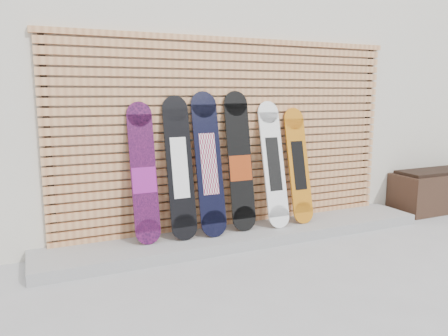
{
  "coord_description": "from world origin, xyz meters",
  "views": [
    {
      "loc": [
        -2.35,
        -3.62,
        1.68
      ],
      "look_at": [
        -0.37,
        0.75,
        0.85
      ],
      "focal_mm": 35.0,
      "sensor_mm": 36.0,
      "label": 1
    }
  ],
  "objects_px": {
    "snowboard_3": "(240,162)",
    "snowboard_5": "(298,165)",
    "snowboard_0": "(144,174)",
    "planter_box": "(435,190)",
    "snowboard_1": "(180,168)",
    "snowboard_4": "(273,164)",
    "snowboard_2": "(209,164)"
  },
  "relations": [
    {
      "from": "snowboard_0",
      "to": "snowboard_2",
      "type": "height_order",
      "value": "snowboard_2"
    },
    {
      "from": "planter_box",
      "to": "snowboard_4",
      "type": "relative_size",
      "value": 0.9
    },
    {
      "from": "snowboard_1",
      "to": "snowboard_5",
      "type": "relative_size",
      "value": 1.11
    },
    {
      "from": "snowboard_0",
      "to": "snowboard_4",
      "type": "xyz_separation_m",
      "value": [
        1.54,
        -0.04,
        0.01
      ]
    },
    {
      "from": "planter_box",
      "to": "snowboard_2",
      "type": "relative_size",
      "value": 0.84
    },
    {
      "from": "snowboard_2",
      "to": "snowboard_4",
      "type": "bearing_deg",
      "value": -0.39
    },
    {
      "from": "planter_box",
      "to": "snowboard_5",
      "type": "xyz_separation_m",
      "value": [
        -2.33,
        0.05,
        0.52
      ]
    },
    {
      "from": "snowboard_1",
      "to": "snowboard_2",
      "type": "xyz_separation_m",
      "value": [
        0.33,
        -0.02,
        0.02
      ]
    },
    {
      "from": "snowboard_3",
      "to": "snowboard_5",
      "type": "xyz_separation_m",
      "value": [
        0.79,
        -0.01,
        -0.09
      ]
    },
    {
      "from": "snowboard_3",
      "to": "snowboard_2",
      "type": "bearing_deg",
      "value": -176.38
    },
    {
      "from": "snowboard_3",
      "to": "snowboard_5",
      "type": "height_order",
      "value": "snowboard_3"
    },
    {
      "from": "snowboard_3",
      "to": "snowboard_5",
      "type": "bearing_deg",
      "value": -1.08
    },
    {
      "from": "snowboard_0",
      "to": "snowboard_3",
      "type": "height_order",
      "value": "snowboard_3"
    },
    {
      "from": "planter_box",
      "to": "snowboard_2",
      "type": "height_order",
      "value": "snowboard_2"
    },
    {
      "from": "snowboard_0",
      "to": "snowboard_4",
      "type": "bearing_deg",
      "value": -1.4
    },
    {
      "from": "snowboard_0",
      "to": "snowboard_1",
      "type": "bearing_deg",
      "value": -2.19
    },
    {
      "from": "planter_box",
      "to": "snowboard_0",
      "type": "xyz_separation_m",
      "value": [
        -4.23,
        0.08,
        0.55
      ]
    },
    {
      "from": "planter_box",
      "to": "snowboard_5",
      "type": "relative_size",
      "value": 0.96
    },
    {
      "from": "snowboard_2",
      "to": "snowboard_3",
      "type": "bearing_deg",
      "value": 3.62
    },
    {
      "from": "snowboard_1",
      "to": "snowboard_0",
      "type": "bearing_deg",
      "value": 177.81
    },
    {
      "from": "snowboard_4",
      "to": "snowboard_5",
      "type": "height_order",
      "value": "snowboard_4"
    },
    {
      "from": "snowboard_0",
      "to": "planter_box",
      "type": "bearing_deg",
      "value": -1.03
    },
    {
      "from": "planter_box",
      "to": "snowboard_4",
      "type": "bearing_deg",
      "value": 179.19
    },
    {
      "from": "planter_box",
      "to": "snowboard_4",
      "type": "height_order",
      "value": "snowboard_4"
    },
    {
      "from": "planter_box",
      "to": "snowboard_1",
      "type": "xyz_separation_m",
      "value": [
        -3.84,
        0.06,
        0.59
      ]
    },
    {
      "from": "snowboard_0",
      "to": "snowboard_5",
      "type": "height_order",
      "value": "snowboard_0"
    },
    {
      "from": "planter_box",
      "to": "snowboard_0",
      "type": "distance_m",
      "value": 4.27
    },
    {
      "from": "snowboard_1",
      "to": "snowboard_3",
      "type": "height_order",
      "value": "snowboard_3"
    },
    {
      "from": "planter_box",
      "to": "snowboard_3",
      "type": "bearing_deg",
      "value": 178.73
    },
    {
      "from": "snowboard_2",
      "to": "planter_box",
      "type": "bearing_deg",
      "value": -0.71
    },
    {
      "from": "snowboard_0",
      "to": "snowboard_5",
      "type": "distance_m",
      "value": 1.9
    },
    {
      "from": "planter_box",
      "to": "snowboard_5",
      "type": "height_order",
      "value": "snowboard_5"
    }
  ]
}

